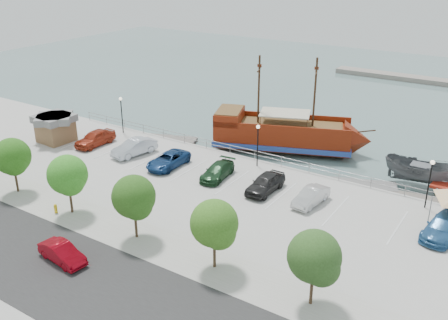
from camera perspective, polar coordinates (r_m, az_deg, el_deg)
The scene contains 27 objects.
ground at distance 45.00m, azimuth -0.31°, elevation -4.62°, with size 160.00×160.00×0.00m, color slate.
street at distance 34.24m, azimuth -15.56°, elevation -13.39°, with size 100.00×8.00×0.04m, color #272627.
sidewalk at distance 37.64m, azimuth -8.79°, elevation -9.11°, with size 100.00×4.00×0.05m, color #9E9B91.
seawall_railing at distance 50.45m, azimuth 4.54°, elevation 0.37°, with size 50.00×0.06×1.00m.
pirate_ship at distance 55.81m, azimuth 7.96°, elevation 2.82°, with size 17.68×10.45×11.00m.
patrol_boat at distance 50.51m, azimuth 21.46°, elevation -1.50°, with size 2.52×6.69×2.59m, color #525457.
dock_west at distance 59.18m, azimuth -6.55°, elevation 2.38°, with size 7.04×2.01×0.40m, color slate.
dock_mid at distance 48.95m, azimuth 14.83°, elevation -2.79°, with size 7.49×2.14×0.43m, color slate.
dock_east at distance 47.78m, azimuth 21.41°, elevation -4.34°, with size 7.11×2.03×0.41m, color slate.
shed at distance 58.50m, azimuth -18.73°, elevation 3.55°, with size 3.90×3.90×3.04m.
street_sedan at distance 36.42m, azimuth -18.01°, elevation -10.07°, with size 1.39×3.98×1.31m, color maroon.
fire_hydrant at distance 42.88m, azimuth -18.69°, elevation -5.25°, with size 0.28×0.28×0.81m.
lamp_post_left at distance 58.86m, azimuth -11.66°, elevation 5.78°, with size 0.36×0.36×4.28m.
lamp_post_mid at distance 48.51m, azimuth 3.89°, elevation 2.51°, with size 0.36×0.36×4.28m.
lamp_post_right at distance 43.69m, azimuth 22.51°, elevation -1.65°, with size 0.36×0.36×4.28m.
tree_b at distance 46.52m, azimuth -23.01°, elevation 0.22°, with size 3.30×3.20×5.00m.
tree_c at distance 41.22m, azimuth -17.39°, elevation -1.81°, with size 3.30×3.20×5.00m.
tree_d at distance 36.50m, azimuth -10.18°, elevation -4.37°, with size 3.30×3.20×5.00m.
tree_e at distance 32.60m, azimuth -0.99°, elevation -7.51°, with size 3.30×3.20×5.00m.
tree_f at distance 29.86m, azimuth 10.47°, elevation -11.08°, with size 3.30×3.20×5.00m.
parked_car_a at distance 56.27m, azimuth -14.51°, elevation 2.45°, with size 1.97×4.90×1.67m, color #9C2D17.
parked_car_b at distance 52.72m, azimuth -10.22°, elevation 1.42°, with size 1.73×4.96×1.64m, color #B4BCC7.
parked_car_c at distance 49.35m, azimuth -6.39°, elevation -0.00°, with size 2.36×5.11×1.42m, color navy.
parked_car_d at distance 46.67m, azimuth -0.76°, elevation -1.28°, with size 1.90×4.66×1.35m, color #1A3D20.
parked_car_e at distance 44.16m, azimuth 4.75°, elevation -2.65°, with size 1.92×4.76×1.62m, color black.
parked_car_f at distance 42.58m, azimuth 9.90°, elevation -4.13°, with size 1.46×4.19×1.38m, color silver.
parked_car_h at distance 40.89m, azimuth 23.75°, elevation -7.00°, with size 2.11×5.20×1.51m, color #2B6094.
Camera 1 is at (21.88, -33.37, 19.80)m, focal length 40.00 mm.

